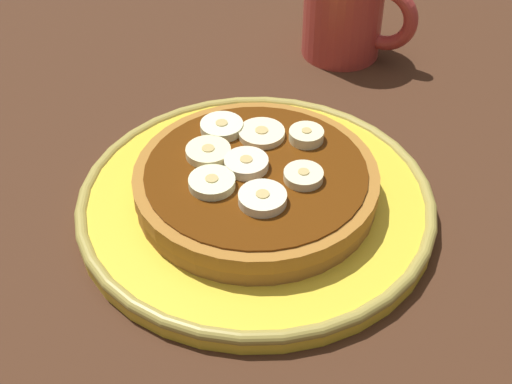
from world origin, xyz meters
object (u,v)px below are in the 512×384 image
pancake_stack (256,183)px  banana_slice_0 (249,161)px  banana_slice_5 (262,134)px  banana_slice_6 (306,136)px  banana_slice_2 (262,199)px  banana_slice_3 (212,183)px  banana_slice_7 (222,128)px  coffee_mug (347,8)px  plate (256,202)px  banana_slice_1 (207,154)px  banana_slice_4 (303,176)px

pancake_stack → banana_slice_0: size_ratio=5.75×
banana_slice_5 → banana_slice_6: 3.42cm
banana_slice_0 → banana_slice_5: 3.49cm
banana_slice_2 → banana_slice_3: 3.94cm
pancake_stack → banana_slice_5: 4.26cm
pancake_stack → banana_slice_7: 5.62cm
banana_slice_3 → coffee_mug: coffee_mug is taller
plate → banana_slice_7: bearing=144.9°
plate → banana_slice_7: 6.49cm
plate → banana_slice_7: size_ratio=8.11×
banana_slice_3 → banana_slice_7: bearing=112.6°
banana_slice_1 → banana_slice_6: 7.69cm
banana_slice_5 → coffee_mug: size_ratio=0.32×
coffee_mug → pancake_stack: bearing=-84.1°
banana_slice_2 → banana_slice_4: size_ratio=1.18×
banana_slice_1 → banana_slice_4: (7.39, 0.78, 0.01)cm
banana_slice_2 → banana_slice_1: bearing=155.0°
banana_slice_2 → coffee_mug: coffee_mug is taller
banana_slice_0 → banana_slice_7: same height
pancake_stack → banana_slice_3: size_ratio=5.60×
banana_slice_2 → banana_slice_5: banana_slice_2 is taller
banana_slice_7 → pancake_stack: bearing=-34.2°
banana_slice_0 → banana_slice_7: bearing=144.1°
banana_slice_4 → banana_slice_6: (-1.69, 4.37, 0.09)cm
banana_slice_1 → banana_slice_4: same height
banana_slice_5 → banana_slice_7: 3.16cm
plate → banana_slice_4: (3.46, 0.62, 3.34)cm
banana_slice_0 → banana_slice_4: (4.25, 0.15, -0.03)cm
banana_slice_4 → banana_slice_7: size_ratio=0.86×
banana_slice_5 → banana_slice_0: bearing=-78.8°
banana_slice_5 → banana_slice_6: (3.23, 1.09, 0.15)cm
banana_slice_0 → banana_slice_4: size_ratio=1.14×
banana_slice_2 → banana_slice_7: bearing=136.8°
banana_slice_0 → banana_slice_7: (-3.76, 2.72, -0.02)cm
banana_slice_1 → plate: bearing=2.3°
banana_slice_7 → banana_slice_0: bearing=-35.9°
banana_slice_7 → banana_slice_6: bearing=15.9°
banana_slice_7 → banana_slice_3: bearing=-67.4°
pancake_stack → banana_slice_4: (3.54, 0.46, 1.56)cm
banana_slice_3 → coffee_mug: size_ratio=0.30×
banana_slice_4 → coffee_mug: 24.90cm
banana_slice_3 → banana_slice_6: 8.78cm
banana_slice_7 → coffee_mug: size_ratio=0.30×
banana_slice_5 → coffee_mug: coffee_mug is taller
banana_slice_2 → banana_slice_5: bearing=116.7°
banana_slice_6 → coffee_mug: coffee_mug is taller
plate → pancake_stack: bearing=116.7°
banana_slice_3 → coffee_mug: (-0.64, 27.70, 0.69)cm
pancake_stack → banana_slice_6: banana_slice_6 is taller
plate → banana_slice_2: banana_slice_2 is taller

